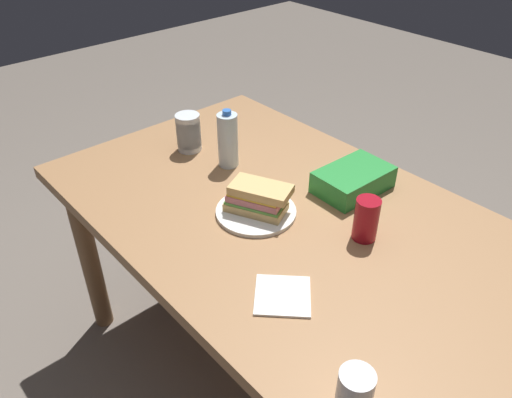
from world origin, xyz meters
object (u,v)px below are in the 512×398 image
soda_can_red (366,219)px  water_bottle_tall (228,140)px  plastic_cup_stack (189,132)px  chip_bag (353,180)px  dining_table (285,238)px  soda_can_silver (354,397)px  paper_plate (256,212)px  sandwich (257,198)px

soda_can_red → water_bottle_tall: (-0.54, -0.03, 0.03)m
soda_can_red → plastic_cup_stack: size_ratio=0.93×
chip_bag → dining_table: bearing=170.5°
dining_table → chip_bag: chip_bag is taller
dining_table → plastic_cup_stack: plastic_cup_stack is taller
dining_table → soda_can_silver: 0.66m
paper_plate → soda_can_silver: (0.59, -0.29, 0.06)m
plastic_cup_stack → soda_can_silver: (1.03, -0.37, -0.00)m
sandwich → dining_table: bearing=51.7°
plastic_cup_stack → water_bottle_tall: bearing=11.9°
chip_bag → soda_can_silver: size_ratio=1.89×
plastic_cup_stack → dining_table: bearing=-0.9°
chip_bag → soda_can_silver: (0.49, -0.59, 0.03)m
soda_can_silver → water_bottle_tall: bearing=154.9°
sandwich → plastic_cup_stack: (-0.44, 0.07, 0.01)m
paper_plate → plastic_cup_stack: (-0.44, 0.08, 0.06)m
water_bottle_tall → soda_can_silver: water_bottle_tall is taller
sandwich → plastic_cup_stack: size_ratio=1.53×
water_bottle_tall → plastic_cup_stack: size_ratio=1.50×
water_bottle_tall → soda_can_red: bearing=3.4°
soda_can_red → plastic_cup_stack: (-0.71, -0.07, 0.00)m
sandwich → chip_bag: size_ratio=0.87×
soda_can_silver → sandwich: bearing=153.6°
chip_bag → soda_can_red: bearing=-130.9°
paper_plate → chip_bag: size_ratio=1.01×
dining_table → paper_plate: paper_plate is taller
soda_can_red → chip_bag: size_ratio=0.53×
dining_table → water_bottle_tall: water_bottle_tall is taller
dining_table → soda_can_silver: size_ratio=12.09×
water_bottle_tall → chip_bag: bearing=27.5°
sandwich → chip_bag: sandwich is taller
water_bottle_tall → paper_plate: bearing=-23.1°
sandwich → soda_can_silver: bearing=-26.4°
plastic_cup_stack → soda_can_silver: size_ratio=1.07×
soda_can_red → plastic_cup_stack: plastic_cup_stack is taller
paper_plate → sandwich: 0.05m
dining_table → sandwich: size_ratio=7.36×
chip_bag → plastic_cup_stack: 0.59m
sandwich → soda_can_red: size_ratio=1.64×
plastic_cup_stack → chip_bag: bearing=22.9°
chip_bag → water_bottle_tall: 0.42m
paper_plate → soda_can_red: bearing=27.9°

